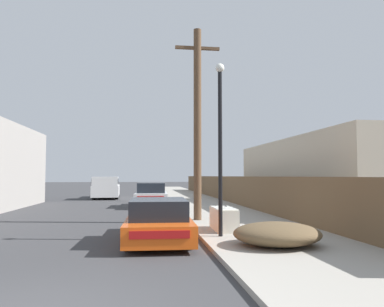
{
  "coord_description": "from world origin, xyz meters",
  "views": [
    {
      "loc": [
        1.55,
        -4.87,
        1.84
      ],
      "look_at": [
        3.6,
        10.78,
        2.79
      ],
      "focal_mm": 35.0,
      "sensor_mm": 36.0,
      "label": 1
    }
  ],
  "objects_px": {
    "discarded_fridge": "(224,219)",
    "pedestrian": "(197,188)",
    "parked_sports_car_red": "(158,221)",
    "utility_pole": "(197,121)",
    "brush_pile": "(277,234)",
    "car_parked_mid": "(151,196)",
    "street_lamp": "(220,136)",
    "pickup_truck": "(106,188)"
  },
  "relations": [
    {
      "from": "discarded_fridge",
      "to": "street_lamp",
      "type": "distance_m",
      "value": 2.82
    },
    {
      "from": "parked_sports_car_red",
      "to": "pedestrian",
      "type": "xyz_separation_m",
      "value": [
        3.46,
        16.03,
        0.41
      ]
    },
    {
      "from": "car_parked_mid",
      "to": "parked_sports_car_red",
      "type": "bearing_deg",
      "value": -88.09
    },
    {
      "from": "discarded_fridge",
      "to": "street_lamp",
      "type": "relative_size",
      "value": 0.32
    },
    {
      "from": "pickup_truck",
      "to": "pedestrian",
      "type": "height_order",
      "value": "pickup_truck"
    },
    {
      "from": "pickup_truck",
      "to": "street_lamp",
      "type": "height_order",
      "value": "street_lamp"
    },
    {
      "from": "street_lamp",
      "to": "discarded_fridge",
      "type": "bearing_deg",
      "value": 73.58
    },
    {
      "from": "discarded_fridge",
      "to": "car_parked_mid",
      "type": "relative_size",
      "value": 0.35
    },
    {
      "from": "utility_pole",
      "to": "parked_sports_car_red",
      "type": "bearing_deg",
      "value": -113.96
    },
    {
      "from": "parked_sports_car_red",
      "to": "brush_pile",
      "type": "height_order",
      "value": "parked_sports_car_red"
    },
    {
      "from": "pickup_truck",
      "to": "brush_pile",
      "type": "bearing_deg",
      "value": 103.2
    },
    {
      "from": "utility_pole",
      "to": "brush_pile",
      "type": "height_order",
      "value": "utility_pole"
    },
    {
      "from": "parked_sports_car_red",
      "to": "car_parked_mid",
      "type": "height_order",
      "value": "car_parked_mid"
    },
    {
      "from": "brush_pile",
      "to": "pedestrian",
      "type": "distance_m",
      "value": 17.87
    },
    {
      "from": "discarded_fridge",
      "to": "utility_pole",
      "type": "distance_m",
      "value": 4.59
    },
    {
      "from": "car_parked_mid",
      "to": "utility_pole",
      "type": "xyz_separation_m",
      "value": [
        1.64,
        -7.98,
        3.38
      ]
    },
    {
      "from": "discarded_fridge",
      "to": "utility_pole",
      "type": "bearing_deg",
      "value": 99.17
    },
    {
      "from": "parked_sports_car_red",
      "to": "street_lamp",
      "type": "distance_m",
      "value": 3.04
    },
    {
      "from": "utility_pole",
      "to": "brush_pile",
      "type": "bearing_deg",
      "value": -78.32
    },
    {
      "from": "pickup_truck",
      "to": "discarded_fridge",
      "type": "bearing_deg",
      "value": 103.31
    },
    {
      "from": "discarded_fridge",
      "to": "brush_pile",
      "type": "bearing_deg",
      "value": -74.23
    },
    {
      "from": "parked_sports_car_red",
      "to": "utility_pole",
      "type": "height_order",
      "value": "utility_pole"
    },
    {
      "from": "discarded_fridge",
      "to": "brush_pile",
      "type": "xyz_separation_m",
      "value": [
        0.74,
        -2.78,
        -0.07
      ]
    },
    {
      "from": "parked_sports_car_red",
      "to": "brush_pile",
      "type": "bearing_deg",
      "value": -31.0
    },
    {
      "from": "car_parked_mid",
      "to": "street_lamp",
      "type": "xyz_separation_m",
      "value": [
        1.71,
        -12.02,
        2.35
      ]
    },
    {
      "from": "discarded_fridge",
      "to": "pickup_truck",
      "type": "height_order",
      "value": "pickup_truck"
    },
    {
      "from": "pickup_truck",
      "to": "street_lamp",
      "type": "distance_m",
      "value": 21.37
    },
    {
      "from": "pickup_truck",
      "to": "car_parked_mid",
      "type": "bearing_deg",
      "value": 109.41
    },
    {
      "from": "parked_sports_car_red",
      "to": "pedestrian",
      "type": "bearing_deg",
      "value": 79.3
    },
    {
      "from": "pedestrian",
      "to": "parked_sports_car_red",
      "type": "bearing_deg",
      "value": -102.17
    },
    {
      "from": "pickup_truck",
      "to": "utility_pole",
      "type": "bearing_deg",
      "value": 104.55
    },
    {
      "from": "utility_pole",
      "to": "street_lamp",
      "type": "xyz_separation_m",
      "value": [
        0.07,
        -4.04,
        -1.03
      ]
    },
    {
      "from": "car_parked_mid",
      "to": "pedestrian",
      "type": "relative_size",
      "value": 2.86
    },
    {
      "from": "car_parked_mid",
      "to": "street_lamp",
      "type": "bearing_deg",
      "value": -79.71
    },
    {
      "from": "discarded_fridge",
      "to": "pedestrian",
      "type": "relative_size",
      "value": 0.99
    },
    {
      "from": "car_parked_mid",
      "to": "street_lamp",
      "type": "relative_size",
      "value": 0.94
    },
    {
      "from": "street_lamp",
      "to": "brush_pile",
      "type": "distance_m",
      "value": 3.24
    },
    {
      "from": "car_parked_mid",
      "to": "pickup_truck",
      "type": "relative_size",
      "value": 0.81
    },
    {
      "from": "discarded_fridge",
      "to": "utility_pole",
      "type": "xyz_separation_m",
      "value": [
        -0.42,
        2.86,
        3.57
      ]
    },
    {
      "from": "parked_sports_car_red",
      "to": "car_parked_mid",
      "type": "distance_m",
      "value": 11.79
    },
    {
      "from": "parked_sports_car_red",
      "to": "utility_pole",
      "type": "distance_m",
      "value": 5.44
    },
    {
      "from": "parked_sports_car_red",
      "to": "brush_pile",
      "type": "xyz_separation_m",
      "value": [
        2.86,
        -1.82,
        -0.14
      ]
    }
  ]
}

